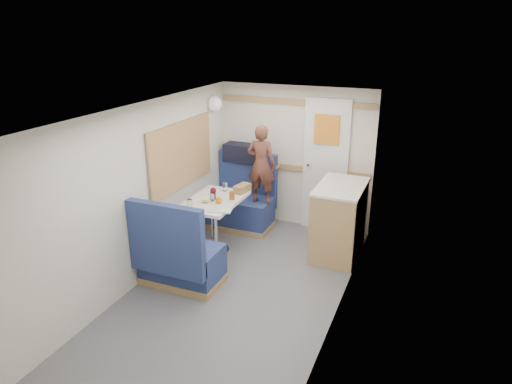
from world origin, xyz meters
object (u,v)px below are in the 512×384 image
at_px(bench_far, 242,206).
at_px(pepper_grinder, 212,195).
at_px(galley_counter, 339,220).
at_px(tray, 222,207).
at_px(cheese_block, 205,200).
at_px(tumbler_mid, 225,187).
at_px(beer_glass, 232,196).
at_px(dinette_table, 214,211).
at_px(bench_near, 179,261).
at_px(duffel_bag, 243,153).
at_px(tumbler_right, 214,197).
at_px(dome_light, 214,104).
at_px(tumbler_left, 190,204).
at_px(bread_loaf, 242,188).
at_px(wine_glass, 213,191).
at_px(person, 261,164).
at_px(salt_grinder, 213,192).
at_px(orange_fruit, 219,200).

height_order(bench_far, pepper_grinder, bench_far).
relative_size(galley_counter, tray, 2.56).
distance_m(bench_far, cheese_block, 1.11).
relative_size(tumbler_mid, beer_glass, 1.02).
bearing_deg(galley_counter, dinette_table, -159.46).
xyz_separation_m(bench_far, bench_near, (0.00, -1.73, 0.00)).
relative_size(galley_counter, tumbler_mid, 8.42).
bearing_deg(duffel_bag, tray, -75.27).
bearing_deg(tumbler_right, pepper_grinder, 140.03).
relative_size(bench_near, dome_light, 5.25).
bearing_deg(tumbler_left, bread_loaf, 63.75).
bearing_deg(tumbler_right, galley_counter, 22.27).
xyz_separation_m(tumbler_mid, pepper_grinder, (-0.02, -0.34, -0.00)).
bearing_deg(wine_glass, beer_glass, 28.94).
distance_m(bench_near, cheese_block, 0.85).
height_order(tumbler_mid, beer_glass, tumbler_mid).
bearing_deg(dome_light, duffel_bag, 42.63).
height_order(tumbler_right, bread_loaf, tumbler_right).
xyz_separation_m(galley_counter, pepper_grinder, (-1.49, -0.55, 0.30)).
height_order(person, wine_glass, person).
height_order(bench_far, cheese_block, bench_far).
bearing_deg(person, pepper_grinder, 63.76).
bearing_deg(salt_grinder, galley_counter, 15.22).
bearing_deg(dome_light, tumbler_mid, -53.41).
xyz_separation_m(bench_near, bread_loaf, (0.23, 1.24, 0.47)).
height_order(orange_fruit, beer_glass, beer_glass).
bearing_deg(wine_glass, galley_counter, 21.86).
xyz_separation_m(galley_counter, wine_glass, (-1.45, -0.58, 0.38)).
xyz_separation_m(wine_glass, bread_loaf, (0.21, 0.41, -0.07)).
height_order(bench_near, pepper_grinder, bench_near).
distance_m(bench_near, salt_grinder, 1.10).
distance_m(person, orange_fruit, 0.95).
height_order(bench_near, tray, bench_near).
height_order(orange_fruit, salt_grinder, orange_fruit).
relative_size(duffel_bag, pepper_grinder, 5.21).
height_order(bench_near, tumbler_mid, bench_near).
bearing_deg(dinette_table, duffel_bag, 94.94).
bearing_deg(dinette_table, tumbler_left, -110.81).
distance_m(tray, tumbler_right, 0.26).
distance_m(tray, wine_glass, 0.29).
bearing_deg(person, wine_glass, 66.78).
height_order(bench_far, person, person).
xyz_separation_m(bench_near, wine_glass, (0.02, 0.83, 0.54)).
distance_m(dome_light, tumbler_mid, 1.17).
distance_m(galley_counter, tumbler_right, 1.59).
distance_m(dome_light, person, 1.05).
relative_size(beer_glass, bread_loaf, 0.45).
relative_size(tumbler_mid, tumbler_right, 1.08).
bearing_deg(tray, wine_glass, 139.00).
relative_size(dinette_table, tumbler_left, 8.67).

